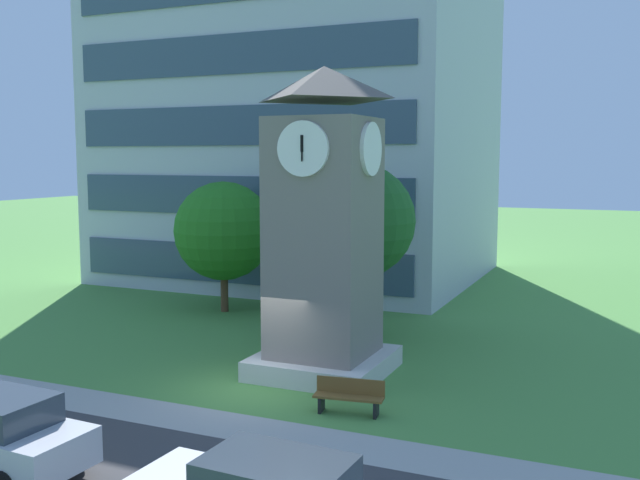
# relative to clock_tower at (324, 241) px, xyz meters

# --- Properties ---
(ground_plane) EXTENTS (160.00, 160.00, 0.00)m
(ground_plane) POSITION_rel_clock_tower_xyz_m (-1.15, -2.23, -4.07)
(ground_plane) COLOR #4C893D
(kerb_strip) EXTENTS (120.00, 1.60, 0.01)m
(kerb_strip) POSITION_rel_clock_tower_xyz_m (-1.15, -4.96, -4.06)
(kerb_strip) COLOR #9E9E99
(kerb_strip) RESTS_ON ground
(office_building) EXTENTS (18.69, 15.13, 19.20)m
(office_building) POSITION_rel_clock_tower_xyz_m (-8.48, 16.72, 5.53)
(office_building) COLOR #B7BCC6
(office_building) RESTS_ON ground
(clock_tower) EXTENTS (3.81, 3.81, 9.19)m
(clock_tower) POSITION_rel_clock_tower_xyz_m (0.00, 0.00, 0.00)
(clock_tower) COLOR slate
(clock_tower) RESTS_ON ground
(park_bench) EXTENTS (1.85, 0.74, 0.88)m
(park_bench) POSITION_rel_clock_tower_xyz_m (2.00, -2.98, -3.60)
(park_bench) COLOR brown
(park_bench) RESTS_ON ground
(tree_near_tower) EXTENTS (4.15, 4.15, 6.35)m
(tree_near_tower) POSITION_rel_clock_tower_xyz_m (-0.66, 4.58, 0.19)
(tree_near_tower) COLOR #513823
(tree_near_tower) RESTS_ON ground
(tree_streetside) EXTENTS (4.18, 4.18, 5.55)m
(tree_streetside) POSITION_rel_clock_tower_xyz_m (-7.44, 6.44, -0.61)
(tree_streetside) COLOR #513823
(tree_streetside) RESTS_ON ground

